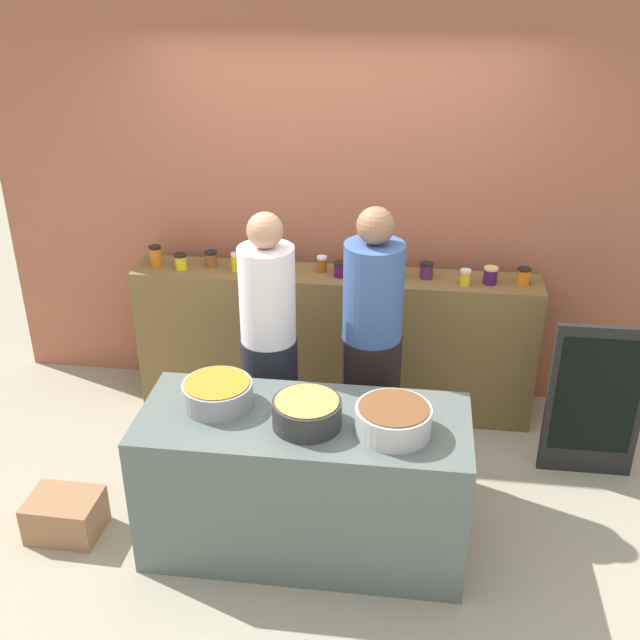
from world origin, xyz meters
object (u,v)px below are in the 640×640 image
at_px(preserve_jar_2, 211,259).
at_px(preserve_jar_6, 322,264).
at_px(preserve_jar_3, 237,262).
at_px(cook_in_cap, 371,360).
at_px(preserve_jar_4, 259,265).
at_px(preserve_jar_5, 279,264).
at_px(preserve_jar_13, 490,275).
at_px(bread_crate, 65,515).
at_px(preserve_jar_7, 340,269).
at_px(cooking_pot_center, 307,413).
at_px(preserve_jar_12, 465,277).
at_px(cooking_pot_left, 218,394).
at_px(preserve_jar_9, 374,268).
at_px(preserve_jar_10, 398,269).
at_px(preserve_jar_0, 156,256).
at_px(preserve_jar_11, 427,270).
at_px(preserve_jar_1, 181,261).
at_px(preserve_jar_8, 360,264).
at_px(preserve_jar_14, 524,276).
at_px(cooking_pot_right, 393,420).
at_px(cook_with_tongs, 269,362).
at_px(chalkboard_sign, 595,402).

distance_m(preserve_jar_2, preserve_jar_6, 0.75).
relative_size(preserve_jar_3, cook_in_cap, 0.07).
relative_size(preserve_jar_4, preserve_jar_5, 1.02).
distance_m(preserve_jar_13, bread_crate, 2.93).
relative_size(preserve_jar_7, cooking_pot_center, 0.29).
xyz_separation_m(preserve_jar_12, cooking_pot_left, (-1.30, -1.27, -0.19)).
relative_size(preserve_jar_4, preserve_jar_13, 1.18).
distance_m(preserve_jar_9, bread_crate, 2.37).
distance_m(preserve_jar_10, preserve_jar_12, 0.43).
bearing_deg(preserve_jar_6, preserve_jar_3, -174.20).
bearing_deg(cooking_pot_left, preserve_jar_5, 85.90).
bearing_deg(preserve_jar_0, bread_crate, -94.87).
xyz_separation_m(preserve_jar_10, preserve_jar_13, (0.59, -0.01, -0.00)).
bearing_deg(preserve_jar_11, preserve_jar_2, 179.42).
height_order(preserve_jar_9, preserve_jar_12, preserve_jar_9).
distance_m(preserve_jar_5, cooking_pot_center, 1.49).
distance_m(preserve_jar_0, cooking_pot_center, 1.92).
relative_size(preserve_jar_1, preserve_jar_6, 0.99).
xyz_separation_m(preserve_jar_0, preserve_jar_6, (1.12, 0.04, -0.02)).
xyz_separation_m(preserve_jar_1, cook_in_cap, (1.32, -0.65, -0.29)).
bearing_deg(cooking_pot_left, preserve_jar_13, 41.96).
distance_m(preserve_jar_6, preserve_jar_7, 0.15).
xyz_separation_m(preserve_jar_9, preserve_jar_10, (0.15, 0.04, -0.01)).
relative_size(preserve_jar_8, preserve_jar_14, 1.01).
relative_size(preserve_jar_0, preserve_jar_10, 1.16).
bearing_deg(preserve_jar_1, cook_in_cap, -26.02).
xyz_separation_m(preserve_jar_3, cooking_pot_right, (1.11, -1.44, -0.19)).
bearing_deg(preserve_jar_6, preserve_jar_4, -167.06).
bearing_deg(cooking_pot_left, cook_with_tongs, 73.49).
distance_m(preserve_jar_9, cook_with_tongs, 0.98).
distance_m(preserve_jar_3, preserve_jar_4, 0.16).
relative_size(preserve_jar_0, bread_crate, 0.36).
xyz_separation_m(preserve_jar_0, preserve_jar_5, (0.84, -0.02, -0.01)).
distance_m(preserve_jar_3, preserve_jar_8, 0.82).
bearing_deg(preserve_jar_3, preserve_jar_5, -1.64).
relative_size(preserve_jar_1, preserve_jar_10, 0.88).
distance_m(preserve_jar_0, preserve_jar_9, 1.47).
relative_size(preserve_jar_1, cook_with_tongs, 0.06).
bearing_deg(preserve_jar_1, chalkboard_sign, -10.84).
height_order(preserve_jar_1, cooking_pot_center, preserve_jar_1).
xyz_separation_m(preserve_jar_11, bread_crate, (-1.94, -1.51, -0.95)).
height_order(preserve_jar_0, cooking_pot_right, preserve_jar_0).
xyz_separation_m(bread_crate, chalkboard_sign, (2.98, 0.94, 0.40)).
xyz_separation_m(preserve_jar_12, preserve_jar_13, (0.16, 0.05, 0.00)).
bearing_deg(preserve_jar_9, cook_in_cap, -87.05).
bearing_deg(preserve_jar_13, preserve_jar_11, 174.77).
distance_m(preserve_jar_11, preserve_jar_14, 0.61).
bearing_deg(preserve_jar_10, preserve_jar_3, -179.14).
xyz_separation_m(preserve_jar_4, preserve_jar_7, (0.53, 0.03, -0.02)).
relative_size(preserve_jar_7, cooking_pot_right, 0.26).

